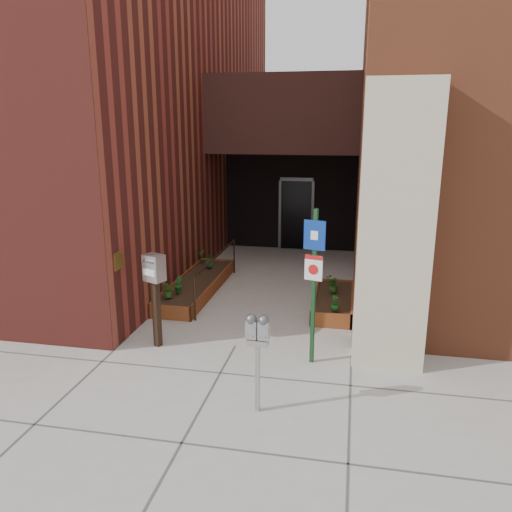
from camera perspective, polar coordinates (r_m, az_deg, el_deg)
The scene contains 15 objects.
ground at distance 8.87m, azimuth -2.41°, elevation -10.24°, with size 80.00×80.00×0.00m, color #9E9991.
architecture at distance 14.89m, azimuth 3.23°, elevation 19.54°, with size 20.00×14.60×10.00m.
planter_left at distance 11.64m, azimuth -6.74°, elevation -3.41°, with size 0.90×3.60×0.30m.
planter_right at distance 10.64m, azimuth 8.84°, elevation -5.25°, with size 0.80×2.20×0.30m.
handrail at distance 11.27m, azimuth -4.49°, elevation -0.69°, with size 0.04×3.34×0.90m.
parking_meter at distance 6.57m, azimuth 0.18°, elevation -9.26°, with size 0.31×0.15×1.39m.
sign_post at distance 7.79m, azimuth 6.63°, elevation -1.71°, with size 0.34×0.13×2.53m.
payment_dropbox at distance 8.62m, azimuth -11.49°, elevation -2.81°, with size 0.40×0.35×1.65m.
shrub_left_a at distance 10.43m, azimuth -9.96°, elevation -3.73°, with size 0.32×0.32×0.35m, color #2C631C.
shrub_left_b at distance 10.68m, azimuth -8.91°, elevation -3.25°, with size 0.19×0.19×0.34m, color #1B5F20.
shrub_left_c at distance 12.44m, azimuth -5.32°, elevation -0.54°, with size 0.19×0.19×0.34m, color #18561E.
shrub_left_d at distance 12.90m, azimuth -6.19°, elevation -0.00°, with size 0.18×0.18×0.34m, color #295919.
shrub_right_a at distance 9.69m, azimuth 9.05°, elevation -5.32°, with size 0.17×0.17×0.30m, color #18561A.
shrub_right_b at distance 10.71m, azimuth 8.71°, elevation -3.31°, with size 0.16×0.16×0.31m, color #1F5F1B.
shrub_right_c at distance 10.72m, azimuth 8.82°, elevation -3.20°, with size 0.31×0.31×0.34m, color #2A611B.
Camera 1 is at (1.92, -7.80, 3.76)m, focal length 35.00 mm.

